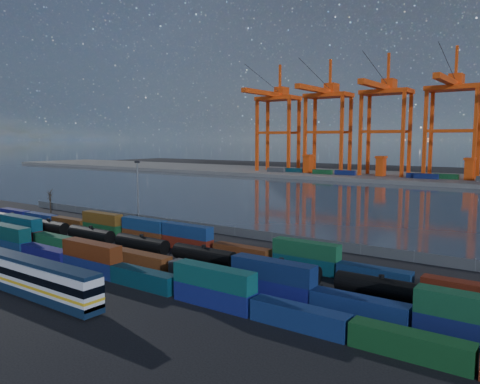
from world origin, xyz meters
The scene contains 13 objects.
ground centered at (0.00, 0.00, 0.00)m, with size 700.00×700.00×0.00m, color black.
harbor_water centered at (0.00, 105.00, 0.01)m, with size 700.00×700.00×0.00m, color #303946.
far_quay centered at (0.00, 210.00, 1.00)m, with size 700.00×70.00×2.00m, color #514F4C.
container_row_south centered at (-8.36, -10.33, 2.16)m, with size 139.61×2.50×5.32m.
container_row_mid centered at (-4.02, -3.30, 1.94)m, with size 141.64×2.55×5.44m.
container_row_north centered at (-5.46, 11.63, 2.00)m, with size 127.97×2.39×5.10m.
tanker_string centered at (11.34, 3.37, 1.99)m, with size 136.93×2.78×3.97m.
waterfront_fence centered at (0.00, 28.00, 1.00)m, with size 160.12×0.12×2.20m.
bare_tree centered at (-66.06, 23.50, 3.56)m, with size 1.88×1.84×7.25m.
yard_light_mast centered at (-30.00, 26.00, 9.30)m, with size 1.60×0.40×16.60m.
gantry_cranes centered at (-7.50, 203.14, 42.88)m, with size 201.91×51.66×69.95m.
quay_containers centered at (-11.00, 195.46, 3.30)m, with size 172.58×10.99×2.60m.
straddle_carriers centered at (-2.50, 200.00, 7.82)m, with size 140.00×7.00×11.10m.
Camera 1 is at (62.34, -57.20, 21.95)m, focal length 35.00 mm.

